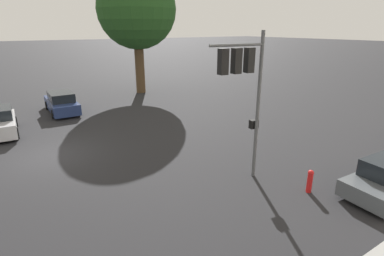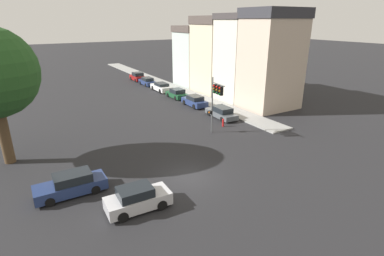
{
  "view_description": "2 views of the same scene",
  "coord_description": "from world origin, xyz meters",
  "px_view_note": "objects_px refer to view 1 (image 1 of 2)",
  "views": [
    {
      "loc": [
        15.14,
        -1.33,
        5.98
      ],
      "look_at": [
        3.73,
        5.95,
        1.41
      ],
      "focal_mm": 28.0,
      "sensor_mm": 36.0,
      "label": 1
    },
    {
      "loc": [
        -10.25,
        -17.45,
        11.31
      ],
      "look_at": [
        2.28,
        3.34,
        2.48
      ],
      "focal_mm": 28.0,
      "sensor_mm": 36.0,
      "label": 2
    }
  ],
  "objects_px": {
    "traffic_signal": "(243,77)",
    "crossing_car_0": "(62,103)",
    "street_tree": "(137,10)",
    "fire_hydrant": "(310,181)"
  },
  "relations": [
    {
      "from": "traffic_signal",
      "to": "street_tree",
      "type": "bearing_deg",
      "value": -5.94
    },
    {
      "from": "street_tree",
      "to": "fire_hydrant",
      "type": "relative_size",
      "value": 12.0
    },
    {
      "from": "street_tree",
      "to": "crossing_car_0",
      "type": "relative_size",
      "value": 2.36
    },
    {
      "from": "traffic_signal",
      "to": "crossing_car_0",
      "type": "distance_m",
      "value": 15.86
    },
    {
      "from": "street_tree",
      "to": "traffic_signal",
      "type": "relative_size",
      "value": 1.87
    },
    {
      "from": "street_tree",
      "to": "crossing_car_0",
      "type": "xyz_separation_m",
      "value": [
        3.54,
        -7.8,
        -6.76
      ]
    },
    {
      "from": "fire_hydrant",
      "to": "crossing_car_0",
      "type": "bearing_deg",
      "value": -161.48
    },
    {
      "from": "traffic_signal",
      "to": "crossing_car_0",
      "type": "xyz_separation_m",
      "value": [
        -14.9,
        -4.12,
        -3.53
      ]
    },
    {
      "from": "street_tree",
      "to": "traffic_signal",
      "type": "bearing_deg",
      "value": -11.28
    },
    {
      "from": "traffic_signal",
      "to": "crossing_car_0",
      "type": "bearing_deg",
      "value": 20.8
    }
  ]
}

